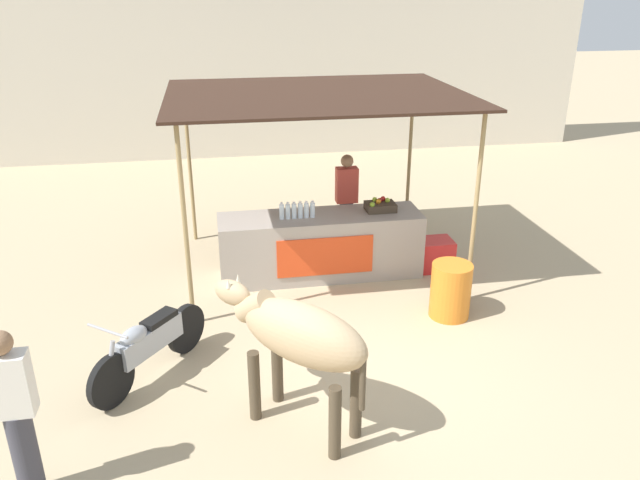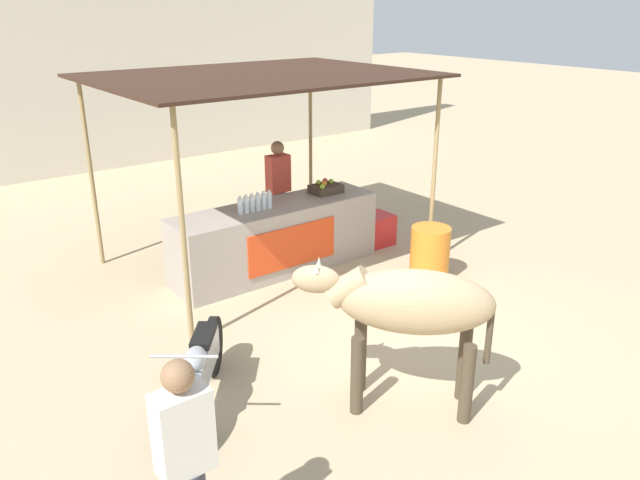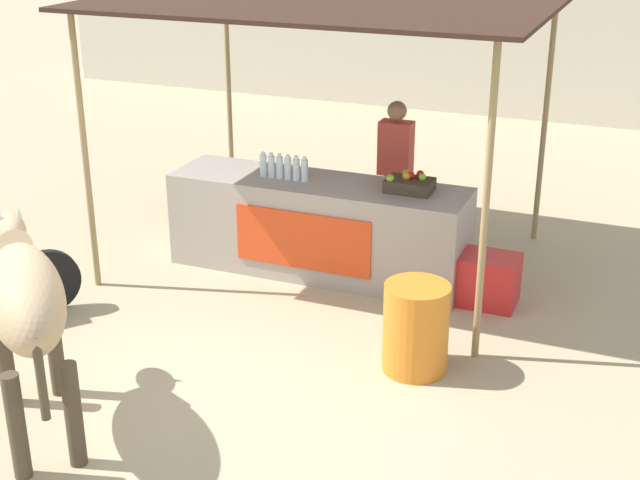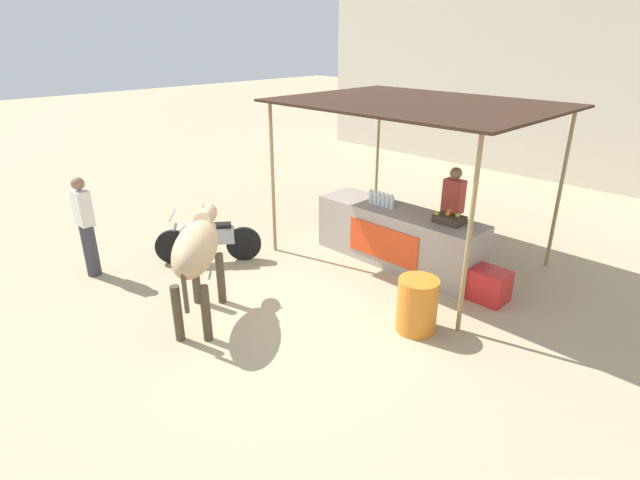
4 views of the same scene
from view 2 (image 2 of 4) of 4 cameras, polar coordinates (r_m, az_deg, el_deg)
The scene contains 12 objects.
ground_plane at distance 7.35m, azimuth 5.66°, elevation -8.19°, with size 60.00×60.00×0.00m, color tan.
building_wall_far at distance 14.79m, azimuth -21.02°, elevation 19.08°, with size 16.00×0.50×6.82m, color beige.
stall_counter at distance 8.72m, azimuth -4.03°, elevation 0.18°, with size 3.00×0.82×0.96m.
stall_awning at distance 8.47m, azimuth -5.56°, elevation 14.16°, with size 4.20×3.20×2.69m.
water_bottle_row at distance 8.31m, azimuth -5.97°, elevation 3.40°, with size 0.52×0.07×0.25m.
fruit_crate at distance 9.09m, azimuth 0.52°, elevation 4.79°, with size 0.44×0.32×0.18m.
vendor_behind_counter at distance 9.49m, azimuth -3.81°, elevation 4.27°, with size 0.34×0.22×1.65m.
cooler_box at distance 9.73m, azimuth 4.88°, elevation 0.90°, with size 0.60×0.44×0.48m, color red.
water_barrel at distance 8.57m, azimuth 10.01°, elevation -1.25°, with size 0.53×0.53×0.75m, color orange.
cow at distance 5.64m, azimuth 8.03°, elevation -6.01°, with size 1.54×1.55×1.44m.
motorcycle_parked at distance 5.93m, azimuth -10.83°, elevation -11.46°, with size 1.18×1.46×0.90m.
passerby_on_street at distance 4.19m, azimuth -12.06°, elevation -20.11°, with size 0.34×0.22×1.65m.
Camera 2 is at (-4.44, -4.65, 3.57)m, focal length 35.00 mm.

